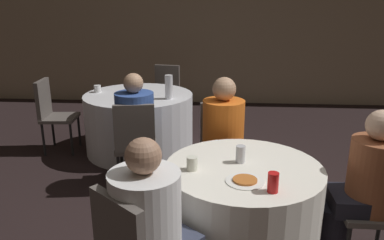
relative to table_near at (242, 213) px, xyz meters
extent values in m
cube|color=gray|center=(-0.06, 4.54, 1.03)|extent=(16.00, 0.06, 2.80)
cylinder|color=white|center=(0.00, 0.00, 0.00)|extent=(1.09, 1.09, 0.73)
cylinder|color=silver|center=(-1.16, 2.04, 0.00)|extent=(1.33, 1.33, 0.73)
cube|color=#59514C|center=(-0.66, -0.80, 0.31)|extent=(0.32, 0.28, 0.46)
cube|color=#59514C|center=(0.86, -0.01, 0.07)|extent=(0.40, 0.40, 0.04)
cylinder|color=black|center=(0.69, 0.16, -0.16)|extent=(0.03, 0.03, 0.41)
cylinder|color=black|center=(1.03, 0.16, -0.16)|extent=(0.03, 0.03, 0.41)
cube|color=#59514C|center=(-0.13, 0.85, 0.07)|extent=(0.46, 0.46, 0.04)
cube|color=#59514C|center=(-0.16, 1.03, 0.31)|extent=(0.38, 0.11, 0.46)
cylinder|color=black|center=(0.06, 0.71, -0.16)|extent=(0.03, 0.03, 0.41)
cylinder|color=black|center=(-0.28, 0.66, -0.16)|extent=(0.03, 0.03, 0.41)
cylinder|color=black|center=(0.01, 1.05, -0.16)|extent=(0.03, 0.03, 0.41)
cylinder|color=black|center=(-0.33, 0.99, -0.16)|extent=(0.03, 0.03, 0.41)
cube|color=#59514C|center=(-0.99, 1.07, 0.07)|extent=(0.46, 0.46, 0.04)
cube|color=#59514C|center=(-0.96, 0.89, 0.31)|extent=(0.38, 0.12, 0.46)
cylinder|color=black|center=(-1.19, 1.20, -0.16)|extent=(0.03, 0.03, 0.41)
cylinder|color=black|center=(-0.85, 1.26, -0.16)|extent=(0.03, 0.03, 0.41)
cylinder|color=black|center=(-1.13, 0.87, -0.16)|extent=(0.03, 0.03, 0.41)
cylinder|color=black|center=(-0.79, 0.93, -0.16)|extent=(0.03, 0.03, 0.41)
cube|color=#59514C|center=(-0.99, 3.01, 0.07)|extent=(0.46, 0.46, 0.04)
cube|color=#59514C|center=(-0.96, 3.18, 0.31)|extent=(0.38, 0.11, 0.46)
cylinder|color=black|center=(-0.85, 2.81, -0.16)|extent=(0.03, 0.03, 0.41)
cylinder|color=black|center=(-1.19, 2.87, -0.16)|extent=(0.03, 0.03, 0.41)
cylinder|color=black|center=(-0.79, 3.14, -0.16)|extent=(0.03, 0.03, 0.41)
cylinder|color=black|center=(-1.13, 3.20, -0.16)|extent=(0.03, 0.03, 0.41)
cube|color=#59514C|center=(-2.14, 1.95, 0.07)|extent=(0.43, 0.43, 0.04)
cube|color=#59514C|center=(-2.32, 1.94, 0.31)|extent=(0.08, 0.38, 0.46)
cylinder|color=black|center=(-1.99, 2.14, -0.16)|extent=(0.03, 0.03, 0.41)
cylinder|color=black|center=(-1.96, 1.80, -0.16)|extent=(0.03, 0.03, 0.41)
cylinder|color=black|center=(-2.33, 2.11, -0.16)|extent=(0.03, 0.03, 0.41)
cylinder|color=black|center=(-2.30, 1.77, -0.16)|extent=(0.03, 0.03, 0.41)
cylinder|color=black|center=(-0.10, 0.63, -0.14)|extent=(0.24, 0.24, 0.45)
cube|color=black|center=(-0.12, 0.74, 0.14)|extent=(0.40, 0.37, 0.12)
cylinder|color=orange|center=(-0.13, 0.85, 0.35)|extent=(0.38, 0.38, 0.52)
sphere|color=tan|center=(-0.13, 0.85, 0.71)|extent=(0.21, 0.21, 0.21)
cylinder|color=#282828|center=(-1.03, 1.28, -0.14)|extent=(0.24, 0.24, 0.45)
cube|color=#282828|center=(-1.01, 1.18, 0.14)|extent=(0.41, 0.38, 0.12)
cylinder|color=#33519E|center=(-0.99, 1.07, 0.35)|extent=(0.38, 0.38, 0.53)
sphere|color=tan|center=(-0.99, 1.07, 0.71)|extent=(0.19, 0.19, 0.19)
cylinder|color=white|center=(-0.55, -0.67, 0.35)|extent=(0.38, 0.38, 0.53)
sphere|color=#997056|center=(-0.55, -0.67, 0.71)|extent=(0.19, 0.19, 0.19)
cylinder|color=black|center=(0.64, -0.01, -0.14)|extent=(0.24, 0.24, 0.45)
cube|color=black|center=(0.75, -0.01, 0.14)|extent=(0.32, 0.32, 0.12)
cylinder|color=brown|center=(0.86, -0.01, 0.34)|extent=(0.34, 0.34, 0.50)
sphere|color=#DBB293|center=(0.86, -0.01, 0.68)|extent=(0.20, 0.20, 0.20)
cylinder|color=white|center=(-0.01, -0.23, 0.37)|extent=(0.25, 0.25, 0.01)
cylinder|color=#BC6628|center=(-0.01, -0.23, 0.38)|extent=(0.15, 0.15, 0.01)
cylinder|color=red|center=(0.15, -0.35, 0.43)|extent=(0.07, 0.07, 0.12)
cylinder|color=silver|center=(-0.02, 0.07, 0.43)|extent=(0.07, 0.07, 0.12)
cylinder|color=silver|center=(-0.35, -0.08, 0.41)|extent=(0.07, 0.07, 0.09)
cylinder|color=white|center=(-0.76, 1.84, 0.51)|extent=(0.09, 0.09, 0.28)
cylinder|color=white|center=(-1.69, 2.11, 0.41)|extent=(0.09, 0.09, 0.09)
camera|label=1|loc=(-0.18, -2.36, 1.43)|focal=35.00mm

